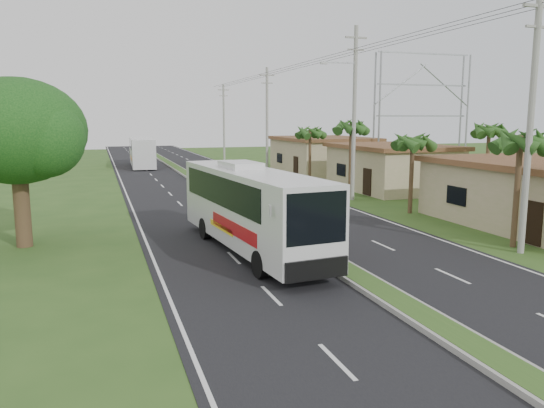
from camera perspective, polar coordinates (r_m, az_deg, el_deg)
name	(u,v)px	position (r m, az deg, el deg)	size (l,w,h in m)	color
ground	(367,286)	(18.89, 10.18, -8.64)	(180.00, 180.00, 0.00)	#2F511D
road_asphalt	(230,201)	(37.25, -4.56, 0.30)	(14.00, 160.00, 0.02)	black
median_strip	(230,200)	(37.23, -4.56, 0.44)	(1.20, 160.00, 0.18)	gray
lane_edge_left	(131,206)	(36.28, -14.89, -0.24)	(0.12, 160.00, 0.01)	silver
lane_edge_right	(318,197)	(39.35, 4.96, 0.75)	(0.12, 160.00, 0.01)	silver
shop_mid	(391,167)	(44.22, 12.71, 3.91)	(7.60, 10.60, 3.67)	tan
shop_far	(322,155)	(56.64, 5.42, 5.27)	(8.60, 11.60, 3.82)	tan
palm_verge_a	(521,142)	(25.80, 25.17, 6.10)	(2.40, 2.40, 5.45)	#473321
palm_verge_b	(413,142)	(33.16, 14.90, 6.49)	(2.40, 2.40, 5.05)	#473321
palm_verge_c	(351,127)	(38.92, 8.52, 8.17)	(2.40, 2.40, 5.85)	#473321
palm_verge_d	(310,132)	(47.33, 4.12, 7.71)	(2.40, 2.40, 5.25)	#473321
palm_behind_shop	(489,130)	(40.40, 22.33, 7.35)	(2.40, 2.40, 5.65)	#473321
shade_tree	(14,135)	(26.02, -26.02, 6.70)	(6.30, 6.00, 7.54)	#473321
utility_pole_a	(531,120)	(24.71, 26.06, 8.11)	(1.60, 0.28, 11.00)	gray
utility_pole_b	(354,111)	(37.87, 8.80, 9.85)	(3.20, 0.28, 12.00)	gray
utility_pole_c	(267,119)	(56.44, -0.54, 9.10)	(1.60, 0.28, 11.00)	gray
utility_pole_d	(224,121)	(75.74, -5.20, 8.89)	(1.60, 0.28, 10.50)	gray
billboard_lattice	(422,107)	(55.11, 15.83, 9.96)	(10.18, 1.18, 12.07)	gray
coach_bus_main	(250,204)	(22.82, -2.37, 0.03)	(3.61, 12.05, 3.84)	silver
coach_bus_far	(142,151)	(65.90, -13.84, 5.60)	(2.93, 11.80, 3.42)	silver
motorcyclist	(239,216)	(26.98, -3.61, -1.32)	(1.59, 0.62, 2.22)	black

